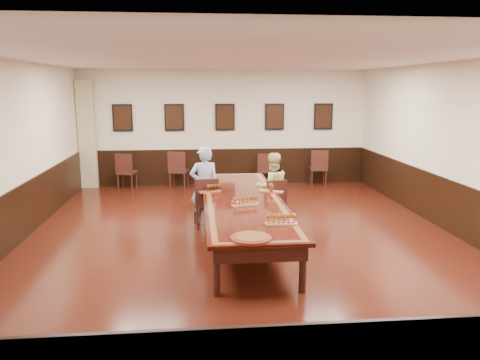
{
  "coord_description": "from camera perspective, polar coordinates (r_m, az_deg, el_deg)",
  "views": [
    {
      "loc": [
        -0.82,
        -8.14,
        2.74
      ],
      "look_at": [
        0.0,
        0.5,
        1.0
      ],
      "focal_mm": 35.0,
      "sensor_mm": 36.0,
      "label": 1
    }
  ],
  "objects": [
    {
      "name": "flight_a",
      "position": [
        8.96,
        -3.55,
        -1.03
      ],
      "size": [
        0.44,
        0.24,
        0.16
      ],
      "color": "#9A6040",
      "rests_on": "conference_table"
    },
    {
      "name": "spare_chair_b",
      "position": [
        12.85,
        -7.48,
        1.27
      ],
      "size": [
        0.57,
        0.61,
        1.03
      ],
      "primitive_type": null,
      "rotation": [
        0.0,
        0.0,
        2.94
      ],
      "color": "#301D15",
      "rests_on": "floor"
    },
    {
      "name": "spare_chair_a",
      "position": [
        12.99,
        -13.63,
        1.07
      ],
      "size": [
        0.55,
        0.58,
        0.99
      ],
      "primitive_type": null,
      "rotation": [
        0.0,
        0.0,
        2.95
      ],
      "color": "#301D15",
      "rests_on": "floor"
    },
    {
      "name": "flight_c",
      "position": [
        7.93,
        0.65,
        -2.6
      ],
      "size": [
        0.49,
        0.27,
        0.17
      ],
      "color": "#9A6040",
      "rests_on": "conference_table"
    },
    {
      "name": "posters",
      "position": [
        13.13,
        -1.85,
        7.67
      ],
      "size": [
        6.14,
        0.04,
        0.74
      ],
      "color": "black",
      "rests_on": "wall_back"
    },
    {
      "name": "pink_phone",
      "position": [
        8.67,
        4.15,
        -1.92
      ],
      "size": [
        0.1,
        0.15,
        0.01
      ],
      "primitive_type": "cube",
      "rotation": [
        0.0,
        0.0,
        0.22
      ],
      "color": "#E44C89",
      "rests_on": "conference_table"
    },
    {
      "name": "flight_d",
      "position": [
        6.87,
        5.07,
        -4.84
      ],
      "size": [
        0.47,
        0.16,
        0.17
      ],
      "color": "#9A6040",
      "rests_on": "conference_table"
    },
    {
      "name": "wall_right",
      "position": [
        9.53,
        25.12,
        3.4
      ],
      "size": [
        0.02,
        10.0,
        3.2
      ],
      "primitive_type": "cube",
      "color": "beige",
      "rests_on": "floor"
    },
    {
      "name": "curtain",
      "position": [
        13.35,
        -18.16,
        5.24
      ],
      "size": [
        0.45,
        0.18,
        2.9
      ],
      "primitive_type": "cube",
      "color": "tan",
      "rests_on": "floor"
    },
    {
      "name": "ceiling",
      "position": [
        8.19,
        0.34,
        14.63
      ],
      "size": [
        8.0,
        10.0,
        0.02
      ],
      "primitive_type": "cube",
      "color": "white",
      "rests_on": "floor"
    },
    {
      "name": "conference_table",
      "position": [
        8.45,
        0.32,
        -3.25
      ],
      "size": [
        1.4,
        5.0,
        0.76
      ],
      "color": "black",
      "rests_on": "floor"
    },
    {
      "name": "carved_platter",
      "position": [
        6.24,
        1.36,
        -7.07
      ],
      "size": [
        0.69,
        0.69,
        0.04
      ],
      "color": "#601D13",
      "rests_on": "conference_table"
    },
    {
      "name": "chair_man",
      "position": [
        9.3,
        -4.24,
        -2.64
      ],
      "size": [
        0.53,
        0.56,
        0.99
      ],
      "primitive_type": null,
      "rotation": [
        0.0,
        0.0,
        3.27
      ],
      "color": "#301D15",
      "rests_on": "floor"
    },
    {
      "name": "floor",
      "position": [
        8.63,
        0.32,
        -7.24
      ],
      "size": [
        8.0,
        10.0,
        0.02
      ],
      "primitive_type": "cube",
      "color": "black",
      "rests_on": "ground"
    },
    {
      "name": "wall_back",
      "position": [
        13.22,
        -1.86,
        6.4
      ],
      "size": [
        8.0,
        0.02,
        3.2
      ],
      "primitive_type": "cube",
      "color": "beige",
      "rests_on": "floor"
    },
    {
      "name": "flight_b",
      "position": [
        8.96,
        3.83,
        -1.0
      ],
      "size": [
        0.47,
        0.34,
        0.17
      ],
      "color": "#9A6040",
      "rests_on": "conference_table"
    },
    {
      "name": "red_plate_grp",
      "position": [
        8.18,
        -0.44,
        -2.67
      ],
      "size": [
        0.19,
        0.19,
        0.02
      ],
      "color": "red",
      "rests_on": "conference_table"
    },
    {
      "name": "spare_chair_d",
      "position": [
        13.31,
        9.51,
        1.52
      ],
      "size": [
        0.53,
        0.57,
        1.01
      ],
      "primitive_type": null,
      "rotation": [
        0.0,
        0.0,
        3.03
      ],
      "color": "#301D15",
      "rests_on": "floor"
    },
    {
      "name": "person_woman",
      "position": [
        9.63,
        3.95,
        -0.86
      ],
      "size": [
        0.78,
        0.65,
        1.42
      ],
      "primitive_type": "imported",
      "rotation": [
        0.0,
        0.0,
        3.3
      ],
      "color": "#EEE494",
      "rests_on": "floor"
    },
    {
      "name": "wainscoting",
      "position": [
        8.48,
        0.32,
        -3.98
      ],
      "size": [
        8.0,
        10.0,
        1.0
      ],
      "color": "black",
      "rests_on": "floor"
    },
    {
      "name": "person_man",
      "position": [
        9.34,
        -4.36,
        -0.73
      ],
      "size": [
        0.62,
        0.45,
        1.59
      ],
      "primitive_type": "imported",
      "rotation": [
        0.0,
        0.0,
        3.27
      ],
      "color": "#547DD2",
      "rests_on": "floor"
    },
    {
      "name": "wall_front",
      "position": [
        3.43,
        8.84,
        -8.26
      ],
      "size": [
        8.0,
        0.02,
        3.2
      ],
      "primitive_type": "cube",
      "color": "beige",
      "rests_on": "floor"
    },
    {
      "name": "spare_chair_c",
      "position": [
        13.04,
        3.15,
        1.29
      ],
      "size": [
        0.51,
        0.55,
        0.93
      ],
      "primitive_type": null,
      "rotation": [
        0.0,
        0.0,
        2.96
      ],
      "color": "#301D15",
      "rests_on": "floor"
    },
    {
      "name": "wall_left",
      "position": [
        8.81,
        -26.62,
        2.7
      ],
      "size": [
        0.02,
        10.0,
        3.2
      ],
      "primitive_type": "cube",
      "color": "beige",
      "rests_on": "floor"
    },
    {
      "name": "chair_woman",
      "position": [
        9.6,
        4.11,
        -2.47
      ],
      "size": [
        0.49,
        0.52,
        0.91
      ],
      "primitive_type": null,
      "rotation": [
        0.0,
        0.0,
        3.3
      ],
      "color": "#301D15",
      "rests_on": "floor"
    }
  ]
}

